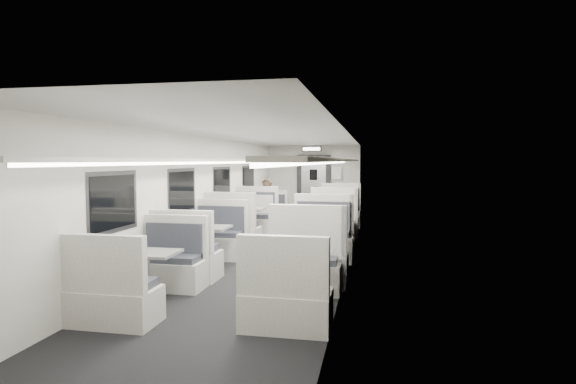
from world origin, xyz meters
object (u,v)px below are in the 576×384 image
at_px(booth_right_a, 338,216).
at_px(vestibule_door, 314,187).
at_px(exit_sign, 312,149).
at_px(booth_left_b, 243,225).
at_px(booth_right_d, 298,280).
at_px(passenger, 267,207).
at_px(booth_right_b, 331,228).
at_px(booth_left_c, 205,246).
at_px(booth_left_a, 263,218).
at_px(booth_right_c, 317,247).
at_px(booth_left_d, 146,277).

relative_size(booth_right_a, vestibule_door, 1.11).
bearing_deg(vestibule_door, exit_sign, -90.00).
xyz_separation_m(booth_left_b, booth_right_d, (2.00, -4.27, -0.05)).
relative_size(booth_right_d, passenger, 1.41).
bearing_deg(booth_right_b, booth_left_c, -126.94).
distance_m(booth_right_d, passenger, 5.72).
xyz_separation_m(passenger, exit_sign, (0.73, 3.03, 1.55)).
relative_size(booth_right_a, passenger, 1.59).
relative_size(booth_left_a, passenger, 1.34).
relative_size(booth_left_b, booth_right_b, 1.15).
bearing_deg(exit_sign, booth_left_a, -113.32).
height_order(booth_right_d, passenger, passenger).
distance_m(booth_right_c, exit_sign, 6.85).
bearing_deg(passenger, booth_right_d, -58.26).
xyz_separation_m(booth_right_a, exit_sign, (-1.00, 2.04, 1.86)).
xyz_separation_m(passenger, vestibule_door, (0.73, 3.52, 0.31)).
relative_size(booth_left_d, passenger, 1.39).
bearing_deg(passenger, booth_left_c, -80.20).
relative_size(booth_right_a, booth_right_c, 0.99).
bearing_deg(booth_left_d, booth_right_c, 47.74).
bearing_deg(booth_right_a, booth_left_c, -113.55).
bearing_deg(exit_sign, booth_left_c, -98.57).
height_order(booth_right_a, booth_right_d, booth_right_a).
bearing_deg(booth_right_b, booth_left_d, -112.87).
height_order(booth_left_a, booth_right_b, booth_right_b).
relative_size(booth_right_c, vestibule_door, 1.12).
height_order(booth_left_b, booth_right_a, booth_left_b).
distance_m(booth_right_a, booth_right_d, 6.43).
relative_size(booth_left_c, booth_left_d, 1.05).
bearing_deg(exit_sign, booth_right_c, -81.27).
height_order(booth_left_a, passenger, passenger).
distance_m(vestibule_door, exit_sign, 1.33).
bearing_deg(vestibule_door, booth_left_d, -96.20).
bearing_deg(booth_left_b, passenger, 76.94).
bearing_deg(passenger, exit_sign, 90.66).
distance_m(booth_left_b, passenger, 1.25).
height_order(booth_right_a, booth_right_c, booth_right_c).
bearing_deg(booth_left_b, booth_right_b, 6.71).
bearing_deg(booth_right_a, booth_left_b, -132.73).
bearing_deg(passenger, booth_right_c, -49.48).
height_order(booth_right_c, vestibule_door, vestibule_door).
distance_m(booth_left_b, booth_right_d, 4.71).
relative_size(booth_left_d, booth_right_d, 0.98).
height_order(booth_right_a, passenger, passenger).
bearing_deg(booth_left_a, booth_right_c, -64.52).
bearing_deg(booth_left_a, booth_right_d, -72.01).
xyz_separation_m(booth_left_c, exit_sign, (1.00, 6.63, 1.90)).
relative_size(booth_left_a, booth_right_a, 0.84).
relative_size(booth_right_a, exit_sign, 3.76).
relative_size(booth_left_c, booth_right_b, 1.04).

